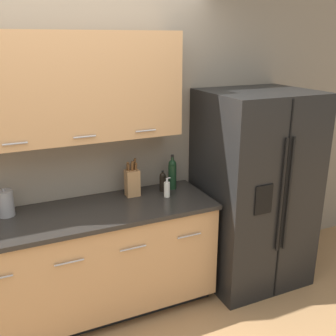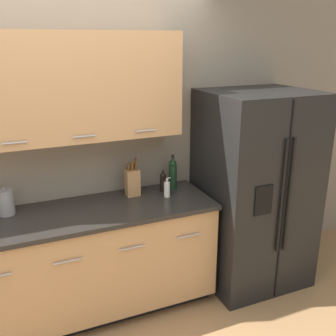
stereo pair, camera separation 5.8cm
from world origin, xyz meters
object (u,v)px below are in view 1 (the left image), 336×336
(refrigerator, at_px, (254,189))
(knife_block, at_px, (132,182))
(oil_bottle, at_px, (163,181))
(soap_dispenser, at_px, (167,189))
(steel_canister, at_px, (5,203))
(wine_bottle, at_px, (172,173))

(refrigerator, height_order, knife_block, refrigerator)
(oil_bottle, bearing_deg, refrigerator, -15.93)
(soap_dispenser, xyz_separation_m, steel_canister, (-1.22, 0.16, 0.03))
(steel_canister, bearing_deg, refrigerator, -6.89)
(refrigerator, height_order, wine_bottle, refrigerator)
(wine_bottle, xyz_separation_m, steel_canister, (-1.34, 0.01, -0.04))
(soap_dispenser, bearing_deg, oil_bottle, 80.97)
(refrigerator, xyz_separation_m, steel_canister, (-2.03, 0.24, 0.13))
(knife_block, xyz_separation_m, soap_dispenser, (0.25, -0.14, -0.05))
(soap_dispenser, distance_m, steel_canister, 1.23)
(refrigerator, bearing_deg, oil_bottle, 164.07)
(oil_bottle, bearing_deg, wine_bottle, 9.22)
(refrigerator, relative_size, knife_block, 5.49)
(knife_block, bearing_deg, wine_bottle, 1.34)
(refrigerator, height_order, steel_canister, refrigerator)
(wine_bottle, relative_size, oil_bottle, 1.68)
(steel_canister, bearing_deg, wine_bottle, -0.22)
(steel_canister, bearing_deg, knife_block, -0.81)
(oil_bottle, xyz_separation_m, steel_canister, (-1.24, 0.02, 0.01))
(oil_bottle, relative_size, steel_canister, 0.86)
(wine_bottle, distance_m, soap_dispenser, 0.21)
(refrigerator, height_order, oil_bottle, refrigerator)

